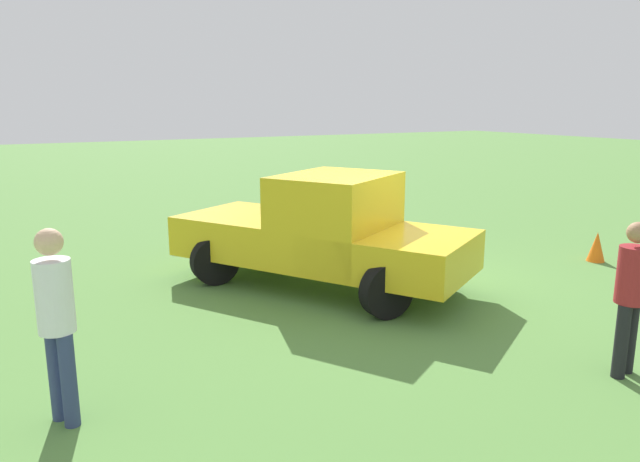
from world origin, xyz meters
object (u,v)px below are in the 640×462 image
object	(u,v)px
person_bystander	(631,291)
traffic_cone	(597,247)
person_visitor	(56,315)
pickup_truck	(327,230)

from	to	relation	value
person_bystander	traffic_cone	world-z (taller)	person_bystander
person_visitor	traffic_cone	distance (m)	9.35
person_visitor	traffic_cone	bearing A→B (deg)	-16.93
pickup_truck	traffic_cone	size ratio (longest dim) A/B	9.06
pickup_truck	traffic_cone	world-z (taller)	pickup_truck
pickup_truck	person_visitor	distance (m)	4.73
person_bystander	person_visitor	bearing A→B (deg)	-120.49
person_bystander	traffic_cone	xyz separation A→B (m)	(3.87, 3.17, -0.67)
person_bystander	person_visitor	size ratio (longest dim) A/B	0.92
person_bystander	person_visitor	xyz separation A→B (m)	(-5.36, 1.87, 0.09)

